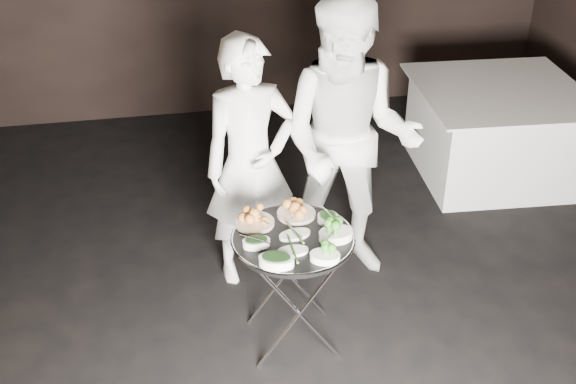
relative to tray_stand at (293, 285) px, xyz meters
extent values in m
cube|color=black|center=(0.13, -0.10, -0.44)|extent=(6.00, 7.00, 0.05)
cylinder|color=silver|center=(0.00, -0.19, -0.05)|extent=(0.50, 0.02, 0.73)
cylinder|color=silver|center=(0.00, -0.19, -0.05)|extent=(0.50, 0.02, 0.73)
cylinder|color=silver|center=(0.00, 0.19, -0.05)|extent=(0.50, 0.02, 0.73)
cylinder|color=silver|center=(0.00, 0.19, -0.05)|extent=(0.50, 0.02, 0.73)
cylinder|color=silver|center=(-0.21, 0.00, 0.29)|extent=(0.02, 0.42, 0.02)
cylinder|color=silver|center=(0.21, 0.00, 0.29)|extent=(0.02, 0.42, 0.02)
cylinder|color=black|center=(0.00, 0.00, 0.32)|extent=(0.68, 0.68, 0.03)
torus|color=silver|center=(0.00, 0.00, 0.34)|extent=(0.69, 0.69, 0.02)
cylinder|color=beige|center=(-0.19, 0.17, 0.35)|extent=(0.22, 0.22, 0.02)
cylinder|color=beige|center=(0.06, 0.22, 0.35)|extent=(0.22, 0.22, 0.02)
cylinder|color=silver|center=(0.22, 0.12, 0.36)|extent=(0.11, 0.11, 0.04)
cylinder|color=silver|center=(-0.18, 0.16, 0.39)|extent=(0.12, 0.15, 0.01)
cylinder|color=silver|center=(0.05, 0.21, 0.39)|extent=(0.07, 0.18, 0.01)
cylinder|color=silver|center=(0.23, 0.13, 0.39)|extent=(0.05, 0.18, 0.01)
cylinder|color=silver|center=(-0.22, -0.05, 0.39)|extent=(0.16, 0.12, 0.01)
cylinder|color=silver|center=(0.22, -0.05, 0.39)|extent=(0.12, 0.15, 0.01)
cylinder|color=silver|center=(0.00, 0.01, 0.39)|extent=(0.07, 0.18, 0.01)
imported|color=white|center=(-0.13, 0.72, 0.42)|extent=(0.68, 0.51, 1.67)
imported|color=white|center=(0.49, 0.69, 0.54)|extent=(1.13, 1.02, 1.90)
cube|color=white|center=(2.03, 1.72, -0.04)|extent=(1.17, 1.17, 0.73)
cube|color=white|center=(2.03, 1.72, 0.33)|extent=(1.32, 1.32, 0.02)
camera|label=1|loc=(-0.63, -3.22, 2.60)|focal=45.00mm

